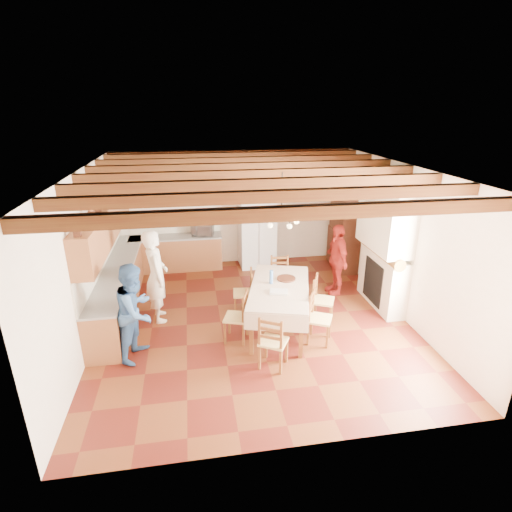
{
  "coord_description": "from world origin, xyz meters",
  "views": [
    {
      "loc": [
        -1.11,
        -6.98,
        4.07
      ],
      "look_at": [
        0.1,
        0.3,
        1.25
      ],
      "focal_mm": 28.0,
      "sensor_mm": 36.0,
      "label": 1
    }
  ],
  "objects": [
    {
      "name": "floor",
      "position": [
        0.0,
        0.0,
        -0.01
      ],
      "size": [
        6.0,
        6.5,
        0.02
      ],
      "primitive_type": "cube",
      "color": "#541810",
      "rests_on": "ground"
    },
    {
      "name": "ceiling",
      "position": [
        0.0,
        0.0,
        3.01
      ],
      "size": [
        6.0,
        6.5,
        0.02
      ],
      "primitive_type": "cube",
      "color": "silver",
      "rests_on": "ground"
    },
    {
      "name": "wall_back",
      "position": [
        0.0,
        3.26,
        1.5
      ],
      "size": [
        6.0,
        0.02,
        3.0
      ],
      "primitive_type": "cube",
      "color": "#EEDFC7",
      "rests_on": "ground"
    },
    {
      "name": "wall_front",
      "position": [
        0.0,
        -3.26,
        1.5
      ],
      "size": [
        6.0,
        0.02,
        3.0
      ],
      "primitive_type": "cube",
      "color": "#EEDFC7",
      "rests_on": "ground"
    },
    {
      "name": "wall_left",
      "position": [
        -3.01,
        0.0,
        1.5
      ],
      "size": [
        0.02,
        6.5,
        3.0
      ],
      "primitive_type": "cube",
      "color": "#EEDFC7",
      "rests_on": "ground"
    },
    {
      "name": "wall_right",
      "position": [
        3.01,
        0.0,
        1.5
      ],
      "size": [
        0.02,
        6.5,
        3.0
      ],
      "primitive_type": "cube",
      "color": "#EEDFC7",
      "rests_on": "ground"
    },
    {
      "name": "ceiling_beams",
      "position": [
        0.0,
        0.0,
        2.91
      ],
      "size": [
        6.0,
        6.3,
        0.16
      ],
      "primitive_type": null,
      "color": "#37150C",
      "rests_on": "ground"
    },
    {
      "name": "lower_cabinets_left",
      "position": [
        -2.7,
        1.05,
        0.43
      ],
      "size": [
        0.6,
        4.3,
        0.86
      ],
      "primitive_type": "cube",
      "color": "brown",
      "rests_on": "ground"
    },
    {
      "name": "lower_cabinets_back",
      "position": [
        -1.55,
        2.95,
        0.43
      ],
      "size": [
        2.3,
        0.6,
        0.86
      ],
      "primitive_type": "cube",
      "color": "brown",
      "rests_on": "ground"
    },
    {
      "name": "countertop_left",
      "position": [
        -2.7,
        1.05,
        0.88
      ],
      "size": [
        0.62,
        4.3,
        0.04
      ],
      "primitive_type": "cube",
      "color": "slate",
      "rests_on": "lower_cabinets_left"
    },
    {
      "name": "countertop_back",
      "position": [
        -1.55,
        2.95,
        0.88
      ],
      "size": [
        2.34,
        0.62,
        0.04
      ],
      "primitive_type": "cube",
      "color": "slate",
      "rests_on": "lower_cabinets_back"
    },
    {
      "name": "backsplash_left",
      "position": [
        -2.98,
        1.05,
        1.2
      ],
      "size": [
        0.03,
        4.3,
        0.6
      ],
      "primitive_type": "cube",
      "color": "#EEE5CD",
      "rests_on": "ground"
    },
    {
      "name": "backsplash_back",
      "position": [
        -1.55,
        3.23,
        1.2
      ],
      "size": [
        2.3,
        0.03,
        0.6
      ],
      "primitive_type": "cube",
      "color": "#EEE5CD",
      "rests_on": "ground"
    },
    {
      "name": "upper_cabinets",
      "position": [
        -2.83,
        1.05,
        1.85
      ],
      "size": [
        0.35,
        4.2,
        0.7
      ],
      "primitive_type": "cube",
      "color": "brown",
      "rests_on": "ground"
    },
    {
      "name": "fireplace",
      "position": [
        2.72,
        0.2,
        1.4
      ],
      "size": [
        0.56,
        1.6,
        2.8
      ],
      "primitive_type": null,
      "color": "beige",
      "rests_on": "ground"
    },
    {
      "name": "wall_picture",
      "position": [
        1.55,
        3.23,
        1.85
      ],
      "size": [
        0.34,
        0.03,
        0.42
      ],
      "primitive_type": "cube",
      "color": "black",
      "rests_on": "ground"
    },
    {
      "name": "refrigerator",
      "position": [
        0.55,
        2.89,
        0.91
      ],
      "size": [
        0.93,
        0.78,
        1.82
      ],
      "primitive_type": "cube",
      "rotation": [
        0.0,
        0.0,
        0.03
      ],
      "color": "silver",
      "rests_on": "floor"
    },
    {
      "name": "hutch",
      "position": [
        2.75,
        2.38,
        1.12
      ],
      "size": [
        0.6,
        1.27,
        2.25
      ],
      "primitive_type": null,
      "rotation": [
        0.0,
        0.0,
        -0.06
      ],
      "color": "#331710",
      "rests_on": "floor"
    },
    {
      "name": "dining_table",
      "position": [
        0.43,
        -0.41,
        0.81
      ],
      "size": [
        1.56,
        2.25,
        0.89
      ],
      "rotation": [
        0.0,
        0.0,
        -0.27
      ],
      "color": "beige",
      "rests_on": "floor"
    },
    {
      "name": "chandelier",
      "position": [
        0.43,
        -0.41,
        2.25
      ],
      "size": [
        0.47,
        0.47,
        0.03
      ],
      "primitive_type": "torus",
      "color": "black",
      "rests_on": "ground"
    },
    {
      "name": "chair_left_near",
      "position": [
        -0.43,
        -0.67,
        0.48
      ],
      "size": [
        0.51,
        0.53,
        0.96
      ],
      "primitive_type": null,
      "rotation": [
        0.0,
        0.0,
        -1.9
      ],
      "color": "#603116",
      "rests_on": "floor"
    },
    {
      "name": "chair_left_far",
      "position": [
        -0.17,
        0.29,
        0.48
      ],
      "size": [
        0.44,
        0.46,
        0.96
      ],
      "primitive_type": null,
      "rotation": [
        0.0,
        0.0,
        -1.68
      ],
      "color": "#603116",
      "rests_on": "floor"
    },
    {
      "name": "chair_right_near",
      "position": [
        1.05,
        -0.97,
        0.48
      ],
      "size": [
        0.54,
        0.55,
        0.96
      ],
      "primitive_type": null,
      "rotation": [
        0.0,
        0.0,
        1.11
      ],
      "color": "#603116",
      "rests_on": "floor"
    },
    {
      "name": "chair_right_far",
      "position": [
        1.34,
        -0.29,
        0.48
      ],
      "size": [
        0.54,
        0.55,
        0.96
      ],
      "primitive_type": null,
      "rotation": [
        0.0,
        0.0,
        1.12
      ],
      "color": "#603116",
      "rests_on": "floor"
    },
    {
      "name": "chair_end_near",
      "position": [
        0.08,
        -1.55,
        0.48
      ],
      "size": [
        0.56,
        0.55,
        0.96
      ],
      "primitive_type": null,
      "rotation": [
        0.0,
        0.0,
        2.63
      ],
      "color": "#603116",
      "rests_on": "floor"
    },
    {
      "name": "chair_end_far",
      "position": [
        0.73,
        0.84,
        0.48
      ],
      "size": [
        0.45,
        0.43,
        0.96
      ],
      "primitive_type": null,
      "rotation": [
        0.0,
        0.0,
        -0.08
      ],
      "color": "#603116",
      "rests_on": "floor"
    },
    {
      "name": "person_man",
      "position": [
        -1.86,
        0.36,
        0.93
      ],
      "size": [
        0.56,
        0.75,
        1.87
      ],
      "primitive_type": "imported",
      "rotation": [
        0.0,
        0.0,
        1.74
      ],
      "color": "white",
      "rests_on": "floor"
    },
    {
      "name": "person_woman_blue",
      "position": [
        -2.12,
        -0.87,
        0.85
      ],
      "size": [
        0.89,
        0.99,
        1.69
      ],
      "primitive_type": "imported",
      "rotation": [
        0.0,
        0.0,
        1.21
      ],
      "color": "#365D95",
      "rests_on": "floor"
    },
    {
      "name": "person_woman_red",
      "position": [
        2.04,
        0.93,
        0.81
      ],
      "size": [
        0.43,
        0.97,
        1.62
      ],
      "primitive_type": "imported",
      "rotation": [
        0.0,
        0.0,
        -1.53
      ],
      "color": "#A8251E",
      "rests_on": "floor"
    },
    {
      "name": "microwave",
      "position": [
        -0.85,
        2.95,
        1.05
      ],
      "size": [
        0.6,
        0.47,
        0.3
      ],
      "primitive_type": "imported",
      "rotation": [
        0.0,
        0.0,
        -0.21
      ],
      "color": "silver",
      "rests_on": "countertop_back"
    },
    {
      "name": "fridge_vase",
      "position": [
        0.65,
        2.89,
        1.98
      ],
      "size": [
        0.38,
        0.38,
        0.31
      ],
      "primitive_type": "imported",
      "rotation": [
        0.0,
        0.0,
        -0.31
      ],
      "color": "#331710",
      "rests_on": "refrigerator"
    }
  ]
}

